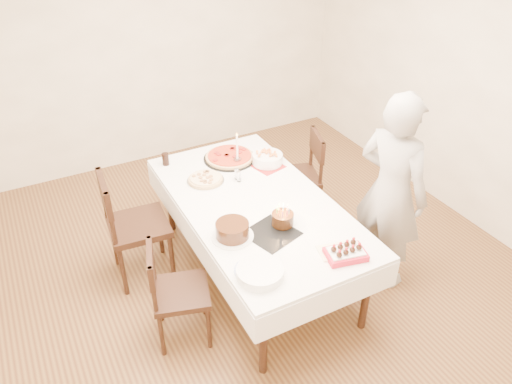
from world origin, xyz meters
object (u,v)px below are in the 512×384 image
chair_left_savory (138,226)px  pizza_white (206,179)px  taper_candle (237,149)px  birthday_cake (283,215)px  dining_table (256,239)px  pizza_pepperoni (230,157)px  chair_left_dessert (181,293)px  person (391,193)px  layer_cake (232,230)px  strawberry_box (346,253)px  chair_right_savory (296,177)px  pasta_bowl (267,159)px  cola_glass (165,159)px

chair_left_savory → pizza_white: chair_left_savory is taller
taper_candle → birthday_cake: bearing=-95.8°
dining_table → pizza_pepperoni: size_ratio=4.43×
chair_left_dessert → birthday_cake: 0.94m
chair_left_dessert → birthday_cake: birthday_cake is taller
chair_left_savory → person: 2.08m
person → birthday_cake: person is taller
chair_left_savory → chair_left_dessert: 0.82m
layer_cake → strawberry_box: (0.60, -0.57, -0.03)m
birthday_cake → chair_left_dessert: bearing=179.6°
pizza_white → birthday_cake: 0.89m
person → taper_candle: size_ratio=5.32×
chair_right_savory → pasta_bowl: chair_right_savory is taller
chair_left_dessert → layer_cake: size_ratio=2.74×
chair_left_dessert → chair_right_savory: bearing=-132.9°
taper_candle → birthday_cake: size_ratio=1.93×
taper_candle → strawberry_box: size_ratio=1.16×
dining_table → pizza_pepperoni: bearing=81.2°
pizza_white → layer_cake: size_ratio=1.03×
pizza_white → taper_candle: (0.37, 0.13, 0.14)m
person → taper_candle: bearing=19.8°
person → pasta_bowl: bearing=13.3°
chair_left_dessert → birthday_cake: size_ratio=5.14×
chair_right_savory → cola_glass: 1.28m
layer_cake → strawberry_box: 0.83m
pizza_pepperoni → birthday_cake: (-0.08, -1.10, 0.07)m
person → layer_cake: 1.32m
chair_left_dessert → strawberry_box: (1.04, -0.53, 0.36)m
chair_left_dessert → pizza_white: chair_left_dessert is taller
pizza_pepperoni → dining_table: bearing=-98.8°
dining_table → chair_right_savory: size_ratio=2.30×
pizza_white → layer_cake: 0.81m
chair_right_savory → birthday_cake: bearing=-109.1°
chair_left_savory → pasta_bowl: chair_left_savory is taller
dining_table → birthday_cake: size_ratio=12.85×
chair_left_savory → dining_table: bearing=156.7°
layer_cake → birthday_cake: birthday_cake is taller
dining_table → chair_right_savory: bearing=37.4°
chair_left_dessert → cola_glass: bearing=-89.6°
chair_right_savory → pizza_pepperoni: bearing=-177.7°
chair_right_savory → layer_cake: (-1.10, -0.88, 0.35)m
person → pizza_white: size_ratio=5.30×
pasta_bowl → strawberry_box: bearing=-95.9°
cola_glass → layer_cake: (0.08, -1.23, 0.00)m
taper_candle → layer_cake: size_ratio=1.03×
person → layer_cake: (-1.30, 0.20, -0.04)m
dining_table → person: bearing=-28.5°
chair_right_savory → pizza_white: (-0.97, -0.08, 0.31)m
pizza_white → taper_candle: 0.42m
chair_left_dessert → person: (1.75, -0.16, 0.43)m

